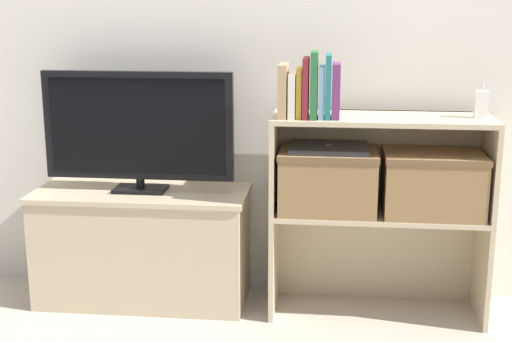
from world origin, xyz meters
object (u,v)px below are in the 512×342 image
object	(u,v)px
book_teal	(328,86)
book_forest	(314,85)
tv_stand	(143,245)
book_tan	(283,91)
baby_monitor	(481,104)
book_mustard	(299,93)
storage_basket_left	(328,178)
book_skyblue	(322,92)
storage_basket_right	(433,181)
laptop	(329,148)
book_maroon	(306,88)
tv	(138,128)
book_plum	(336,91)
book_ivory	(292,95)

from	to	relation	value
book_teal	book_forest	bearing A→B (deg)	180.00
tv_stand	book_tan	distance (m)	0.93
baby_monitor	book_mustard	bearing A→B (deg)	-174.87
storage_basket_left	book_skyblue	bearing A→B (deg)	-123.11
tv_stand	storage_basket_left	world-z (taller)	storage_basket_left
storage_basket_right	laptop	size ratio (longest dim) A/B	1.26
book_maroon	storage_basket_left	size ratio (longest dim) A/B	0.59
tv	book_plum	size ratio (longest dim) A/B	3.76
book_maroon	book_tan	bearing A→B (deg)	-180.00
book_ivory	book_teal	size ratio (longest dim) A/B	0.70
book_tan	storage_basket_left	world-z (taller)	book_tan
book_ivory	book_maroon	size ratio (longest dim) A/B	0.74
book_mustard	book_teal	world-z (taller)	book_teal
book_mustard	book_maroon	size ratio (longest dim) A/B	0.83
book_tan	book_maroon	xyz separation A→B (m)	(0.09, 0.00, 0.01)
book_mustard	baby_monitor	xyz separation A→B (m)	(0.71, 0.06, -0.04)
book_tan	book_plum	distance (m)	0.21
book_skyblue	book_teal	bearing A→B (deg)	0.00
baby_monitor	book_forest	bearing A→B (deg)	-174.43
book_mustard	book_teal	distance (m)	0.12
book_tan	book_ivory	distance (m)	0.04
baby_monitor	storage_basket_left	distance (m)	0.67
book_ivory	storage_basket_right	world-z (taller)	book_ivory
tv_stand	storage_basket_left	size ratio (longest dim) A/B	2.30
baby_monitor	laptop	distance (m)	0.62
book_teal	storage_basket_left	world-z (taller)	book_teal
book_maroon	book_skyblue	world-z (taller)	book_maroon
book_tan	storage_basket_right	size ratio (longest dim) A/B	0.53
tv_stand	book_skyblue	size ratio (longest dim) A/B	4.52
book_ivory	book_skyblue	world-z (taller)	book_skyblue
book_tan	book_plum	size ratio (longest dim) A/B	0.98
tv	book_ivory	xyz separation A→B (m)	(0.65, -0.08, 0.16)
book_tan	laptop	world-z (taller)	book_tan
book_tan	baby_monitor	distance (m)	0.78
book_ivory	book_forest	xyz separation A→B (m)	(0.08, 0.00, 0.04)
tv	book_forest	bearing A→B (deg)	-6.37
book_ivory	book_maroon	world-z (taller)	book_maroon
book_teal	storage_basket_right	xyz separation A→B (m)	(0.43, 0.05, -0.38)
book_teal	book_plum	distance (m)	0.03
tv	book_tan	world-z (taller)	book_tan
book_skyblue	book_forest	bearing A→B (deg)	180.00
book_ivory	storage_basket_right	xyz separation A→B (m)	(0.57, 0.05, -0.34)
baby_monitor	book_tan	bearing A→B (deg)	-175.29
book_tan	book_plum	xyz separation A→B (m)	(0.21, 0.00, 0.00)
laptop	tv_stand	bearing A→B (deg)	177.50
tv_stand	tv	size ratio (longest dim) A/B	1.14
storage_basket_left	book_tan	bearing A→B (deg)	-165.09
book_teal	baby_monitor	distance (m)	0.61
book_ivory	storage_basket_left	world-z (taller)	book_ivory
book_forest	storage_basket_right	distance (m)	0.62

